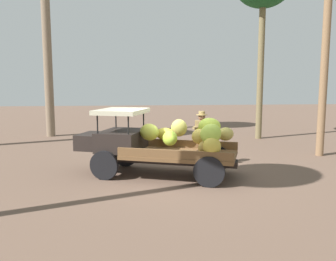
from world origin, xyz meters
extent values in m
plane|color=brown|center=(0.00, 0.00, 0.00)|extent=(60.00, 60.00, 0.00)
cube|color=black|center=(0.40, 0.10, 0.44)|extent=(3.91, 1.77, 0.16)
cylinder|color=black|center=(2.04, 0.36, 0.39)|extent=(0.78, 0.40, 0.78)
cylinder|color=black|center=(1.49, -1.15, 0.39)|extent=(0.78, 0.40, 0.78)
cylinder|color=black|center=(-0.60, 1.31, 0.39)|extent=(0.78, 0.40, 0.78)
cylinder|color=black|center=(-1.14, -0.20, 0.39)|extent=(0.78, 0.40, 0.78)
cube|color=brown|center=(-0.02, 0.25, 0.62)|extent=(3.41, 2.63, 0.10)
cube|color=brown|center=(0.25, 1.00, 0.78)|extent=(2.85, 1.09, 0.22)
cube|color=brown|center=(-0.29, -0.50, 0.78)|extent=(2.85, 1.09, 0.22)
cube|color=black|center=(1.58, -0.33, 0.95)|extent=(1.55, 1.80, 0.55)
cube|color=black|center=(2.42, -0.63, 0.89)|extent=(1.02, 1.24, 0.44)
cylinder|color=black|center=(2.21, 0.13, 1.50)|extent=(0.04, 0.04, 0.55)
cylinder|color=black|center=(1.77, -1.08, 1.50)|extent=(0.04, 0.04, 0.55)
cylinder|color=black|center=(1.38, 0.43, 1.50)|extent=(0.04, 0.04, 0.55)
cylinder|color=black|center=(0.94, -0.79, 1.50)|extent=(0.04, 0.04, 0.55)
cube|color=beige|center=(1.58, -0.33, 1.77)|extent=(1.66, 1.84, 0.12)
ellipsoid|color=#AACF3A|center=(0.29, 0.44, 1.11)|extent=(0.61, 0.62, 0.48)
ellipsoid|color=gold|center=(-0.81, 0.59, 1.21)|extent=(0.59, 0.53, 0.44)
ellipsoid|color=#BBC544|center=(0.81, -0.08, 1.21)|extent=(0.76, 0.76, 0.54)
ellipsoid|color=yellow|center=(-0.66, 0.02, 1.12)|extent=(0.59, 0.50, 0.43)
ellipsoid|color=#D2AE52|center=(-0.67, 0.80, 0.91)|extent=(0.55, 0.47, 0.52)
ellipsoid|color=gold|center=(0.32, -0.54, 1.08)|extent=(0.76, 0.73, 0.45)
ellipsoid|color=gold|center=(-0.49, 0.62, 1.17)|extent=(0.69, 0.66, 0.53)
ellipsoid|color=#BBB450|center=(-0.06, -0.35, 1.28)|extent=(0.49, 0.40, 0.52)
ellipsoid|color=#A8C641|center=(-0.69, 1.01, 1.30)|extent=(0.77, 0.77, 0.61)
ellipsoid|color=#ACC83D|center=(-0.85, 0.13, 1.37)|extent=(0.81, 0.76, 0.56)
ellipsoid|color=tan|center=(-1.25, 0.34, 1.18)|extent=(0.54, 0.48, 0.37)
ellipsoid|color=gold|center=(-0.69, 1.16, 1.00)|extent=(0.73, 0.73, 0.60)
cylinder|color=#B8AE9F|center=(-0.99, -1.04, 0.40)|extent=(0.15, 0.15, 0.81)
cylinder|color=#B8AE9F|center=(-0.74, -1.11, 0.40)|extent=(0.15, 0.15, 0.81)
cube|color=olive|center=(-0.87, -1.07, 1.11)|extent=(0.45, 0.35, 0.60)
cylinder|color=olive|center=(-0.93, -0.95, 1.20)|extent=(0.24, 0.41, 0.10)
cylinder|color=olive|center=(-0.74, -1.01, 1.20)|extent=(0.39, 0.31, 0.10)
sphere|color=#895E47|center=(-0.87, -1.07, 1.52)|extent=(0.22, 0.22, 0.22)
cylinder|color=olive|center=(-0.87, -1.07, 1.58)|extent=(0.34, 0.34, 0.02)
cylinder|color=olive|center=(-0.87, -1.07, 1.64)|extent=(0.20, 0.20, 0.10)
ellipsoid|color=#80B83C|center=(-1.35, -1.51, 0.14)|extent=(0.70, 0.65, 0.30)
cylinder|color=olive|center=(-4.51, -6.06, 3.15)|extent=(0.28, 0.28, 6.31)
cylinder|color=#896747|center=(-5.33, -2.10, 3.47)|extent=(0.27, 0.27, 6.93)
cylinder|color=#7F6B55|center=(5.19, -7.75, 4.56)|extent=(0.41, 0.41, 9.12)
camera|label=1|loc=(1.28, 9.79, 2.60)|focal=38.29mm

